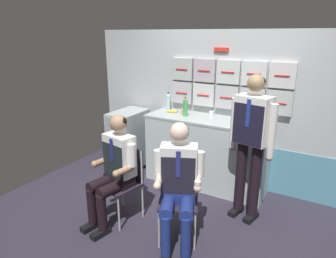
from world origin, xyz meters
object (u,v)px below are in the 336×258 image
object	(u,v)px
snack_banana	(172,111)
water_bottle_blue_cap	(168,102)
service_trolley	(129,139)
folding_chair_left	(126,175)
crew_member_standing	(251,136)
crew_member_right	(178,181)
coffee_cup_white	(255,126)
folding_chair_right	(179,190)
crew_member_left	(114,166)

from	to	relation	value
snack_banana	water_bottle_blue_cap	bearing A→B (deg)	139.40
water_bottle_blue_cap	service_trolley	bearing A→B (deg)	-149.63
folding_chair_left	crew_member_standing	size ratio (longest dim) A/B	0.50
folding_chair_left	crew_member_right	size ratio (longest dim) A/B	0.66
crew_member_right	water_bottle_blue_cap	world-z (taller)	crew_member_right
coffee_cup_white	snack_banana	bearing A→B (deg)	169.93
snack_banana	coffee_cup_white	bearing A→B (deg)	-10.07
water_bottle_blue_cap	snack_banana	bearing A→B (deg)	-40.60
crew_member_right	crew_member_standing	xyz separation A→B (m)	(0.48, 0.82, 0.30)
service_trolley	folding_chair_left	bearing A→B (deg)	-54.43
folding_chair_right	water_bottle_blue_cap	size ratio (longest dim) A/B	3.10
crew_member_left	snack_banana	distance (m)	1.43
folding_chair_right	coffee_cup_white	distance (m)	1.23
folding_chair_right	crew_member_right	distance (m)	0.25
crew_member_left	folding_chair_left	bearing A→B (deg)	78.70
crew_member_left	folding_chair_right	size ratio (longest dim) A/B	1.49
folding_chair_left	coffee_cup_white	size ratio (longest dim) A/B	9.96
service_trolley	crew_member_standing	size ratio (longest dim) A/B	0.57
service_trolley	folding_chair_right	world-z (taller)	service_trolley
crew_member_left	coffee_cup_white	size ratio (longest dim) A/B	14.86
water_bottle_blue_cap	coffee_cup_white	distance (m)	1.44
crew_member_left	folding_chair_right	xyz separation A→B (m)	(0.73, 0.17, -0.17)
folding_chair_left	water_bottle_blue_cap	bearing A→B (deg)	98.66
folding_chair_left	folding_chair_right	distance (m)	0.70
crew_member_right	crew_member_left	bearing A→B (deg)	-178.53
crew_member_left	water_bottle_blue_cap	distance (m)	1.57
crew_member_standing	coffee_cup_white	size ratio (longest dim) A/B	19.94
service_trolley	crew_member_left	xyz separation A→B (m)	(0.71, -1.19, 0.18)
service_trolley	coffee_cup_white	bearing A→B (deg)	-0.69
snack_banana	crew_member_left	bearing A→B (deg)	-88.16
folding_chair_left	crew_member_standing	bearing A→B (deg)	28.92
folding_chair_right	crew_member_standing	world-z (taller)	crew_member_standing
snack_banana	folding_chair_right	bearing A→B (deg)	-57.80
crew_member_right	water_bottle_blue_cap	distance (m)	1.81
crew_member_standing	water_bottle_blue_cap	size ratio (longest dim) A/B	6.21
crew_member_standing	service_trolley	bearing A→B (deg)	170.01
coffee_cup_white	folding_chair_left	bearing A→B (deg)	-139.81
folding_chair_right	service_trolley	bearing A→B (deg)	144.47
crew_member_left	crew_member_standing	xyz separation A→B (m)	(1.27, 0.84, 0.32)
service_trolley	crew_member_standing	distance (m)	2.07
crew_member_left	crew_member_right	world-z (taller)	crew_member_right
folding_chair_right	coffee_cup_white	world-z (taller)	coffee_cup_white
service_trolley	coffee_cup_white	distance (m)	2.00
folding_chair_left	folding_chair_right	xyz separation A→B (m)	(0.70, 0.01, 0.00)
coffee_cup_white	service_trolley	bearing A→B (deg)	179.31
service_trolley	folding_chair_right	xyz separation A→B (m)	(1.43, -1.02, 0.01)
folding_chair_right	water_bottle_blue_cap	distance (m)	1.72
service_trolley	crew_member_left	distance (m)	1.39
folding_chair_right	snack_banana	distance (m)	1.53
crew_member_left	water_bottle_blue_cap	world-z (taller)	crew_member_left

